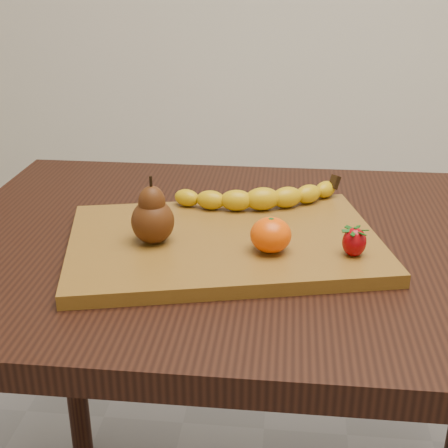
# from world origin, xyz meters

# --- Properties ---
(table) EXTENTS (1.00, 0.70, 0.76)m
(table) POSITION_xyz_m (0.00, 0.00, 0.66)
(table) COLOR black
(table) RESTS_ON ground
(cutting_board) EXTENTS (0.51, 0.40, 0.02)m
(cutting_board) POSITION_xyz_m (-0.06, -0.04, 0.77)
(cutting_board) COLOR brown
(cutting_board) RESTS_ON table
(banana) EXTENTS (0.25, 0.12, 0.04)m
(banana) POSITION_xyz_m (-0.00, 0.07, 0.80)
(banana) COLOR #D3AB09
(banana) RESTS_ON cutting_board
(pear) EXTENTS (0.07, 0.07, 0.10)m
(pear) POSITION_xyz_m (-0.15, -0.07, 0.83)
(pear) COLOR #49240B
(pear) RESTS_ON cutting_board
(mandarin) EXTENTS (0.07, 0.07, 0.05)m
(mandarin) POSITION_xyz_m (0.01, -0.09, 0.80)
(mandarin) COLOR #F15002
(mandarin) RESTS_ON cutting_board
(strawberry) EXTENTS (0.04, 0.04, 0.04)m
(strawberry) POSITION_xyz_m (0.13, -0.09, 0.80)
(strawberry) COLOR #9A040A
(strawberry) RESTS_ON cutting_board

